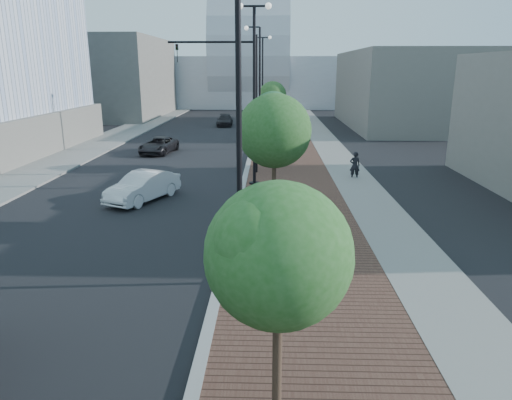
{
  "coord_description": "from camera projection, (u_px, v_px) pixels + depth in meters",
  "views": [
    {
      "loc": [
        1.46,
        -2.75,
        6.14
      ],
      "look_at": [
        1.0,
        12.0,
        2.0
      ],
      "focal_mm": 32.88,
      "sensor_mm": 36.0,
      "label": 1
    }
  ],
  "objects": [
    {
      "name": "sidewalk",
      "position": [
        293.0,
        138.0,
        42.72
      ],
      "size": [
        7.0,
        140.0,
        0.12
      ],
      "primitive_type": "cube",
      "color": "#4C2D23",
      "rests_on": "ground"
    },
    {
      "name": "concrete_strip",
      "position": [
        323.0,
        138.0,
        42.64
      ],
      "size": [
        2.4,
        140.0,
        0.13
      ],
      "primitive_type": "cube",
      "color": "slate",
      "rests_on": "ground"
    },
    {
      "name": "curb",
      "position": [
        255.0,
        138.0,
        42.82
      ],
      "size": [
        0.3,
        140.0,
        0.14
      ],
      "primitive_type": "cube",
      "color": "gray",
      "rests_on": "ground"
    },
    {
      "name": "west_sidewalk",
      "position": [
        114.0,
        137.0,
        43.22
      ],
      "size": [
        4.0,
        140.0,
        0.12
      ],
      "primitive_type": "cube",
      "color": "slate",
      "rests_on": "ground"
    },
    {
      "name": "white_sedan",
      "position": [
        143.0,
        187.0,
        22.47
      ],
      "size": [
        3.06,
        4.42,
        1.38
      ],
      "primitive_type": "imported",
      "rotation": [
        0.0,
        0.0,
        -0.43
      ],
      "color": "silver",
      "rests_on": "ground"
    },
    {
      "name": "dark_car_mid",
      "position": [
        159.0,
        145.0,
        35.23
      ],
      "size": [
        2.56,
        4.52,
        1.19
      ],
      "primitive_type": "imported",
      "rotation": [
        0.0,
        0.0,
        -0.14
      ],
      "color": "black",
      "rests_on": "ground"
    },
    {
      "name": "dark_car_far",
      "position": [
        225.0,
        120.0,
        52.27
      ],
      "size": [
        1.79,
        4.14,
        1.19
      ],
      "primitive_type": "imported",
      "rotation": [
        0.0,
        0.0,
        0.03
      ],
      "color": "black",
      "rests_on": "ground"
    },
    {
      "name": "pedestrian",
      "position": [
        355.0,
        166.0,
        26.75
      ],
      "size": [
        0.6,
        0.4,
        1.61
      ],
      "primitive_type": "imported",
      "rotation": [
        0.0,
        0.0,
        3.12
      ],
      "color": "black",
      "rests_on": "ground"
    },
    {
      "name": "streetlight_1",
      "position": [
        235.0,
        137.0,
        12.78
      ],
      "size": [
        1.44,
        0.56,
        9.21
      ],
      "color": "black",
      "rests_on": "ground"
    },
    {
      "name": "streetlight_2",
      "position": [
        254.0,
        95.0,
        24.2
      ],
      "size": [
        1.72,
        0.56,
        9.28
      ],
      "color": "black",
      "rests_on": "ground"
    },
    {
      "name": "streetlight_3",
      "position": [
        258.0,
        93.0,
        35.88
      ],
      "size": [
        1.44,
        0.56,
        9.21
      ],
      "color": "black",
      "rests_on": "ground"
    },
    {
      "name": "streetlight_4",
      "position": [
        263.0,
        82.0,
        47.3
      ],
      "size": [
        1.72,
        0.56,
        9.28
      ],
      "color": "black",
      "rests_on": "ground"
    },
    {
      "name": "traffic_mast",
      "position": [
        241.0,
        90.0,
        27.07
      ],
      "size": [
        5.09,
        0.2,
        8.0
      ],
      "color": "black",
      "rests_on": "ground"
    },
    {
      "name": "tree_0",
      "position": [
        282.0,
        255.0,
        7.27
      ],
      "size": [
        2.38,
        2.33,
        4.53
      ],
      "color": "#382619",
      "rests_on": "ground"
    },
    {
      "name": "tree_1",
      "position": [
        276.0,
        131.0,
        17.71
      ],
      "size": [
        2.82,
        2.82,
        5.29
      ],
      "color": "#382619",
      "rests_on": "ground"
    },
    {
      "name": "tree_2",
      "position": [
        274.0,
        113.0,
        29.37
      ],
      "size": [
        2.66,
        2.66,
        4.82
      ],
      "color": "#382619",
      "rests_on": "ground"
    },
    {
      "name": "tree_3",
      "position": [
        273.0,
        95.0,
        40.8
      ],
      "size": [
        2.45,
        2.41,
        5.12
      ],
      "color": "#382619",
      "rests_on": "ground"
    },
    {
      "name": "convention_center",
      "position": [
        252.0,
        70.0,
        84.59
      ],
      "size": [
        50.0,
        30.0,
        50.0
      ],
      "color": "#ADB0B7",
      "rests_on": "ground"
    },
    {
      "name": "commercial_block_nw",
      "position": [
        107.0,
        78.0,
        61.34
      ],
      "size": [
        14.0,
        20.0,
        10.0
      ],
      "primitive_type": "cube",
      "color": "#636059",
      "rests_on": "ground"
    },
    {
      "name": "commercial_block_ne",
      "position": [
        405.0,
        89.0,
        50.91
      ],
      "size": [
        12.0,
        22.0,
        8.0
      ],
      "primitive_type": "cube",
      "color": "#68655D",
      "rests_on": "ground"
    },
    {
      "name": "utility_cover_1",
      "position": [
        306.0,
        313.0,
        11.94
      ],
      "size": [
        0.5,
        0.5,
        0.02
      ],
      "primitive_type": "cube",
      "color": "black",
      "rests_on": "sidewalk"
    },
    {
      "name": "utility_cover_2",
      "position": [
        290.0,
        198.0,
        22.53
      ],
      "size": [
        0.5,
        0.5,
        0.02
      ],
      "primitive_type": "cube",
      "color": "black",
      "rests_on": "sidewalk"
    }
  ]
}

